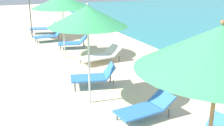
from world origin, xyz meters
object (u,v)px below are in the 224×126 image
at_px(umbrella_third, 220,48).
at_px(lounger_fourth_inland, 145,108).
at_px(lounger_fifth_inland, 101,55).
at_px(lounger_farthest_shoreside, 44,28).
at_px(lounger_farthest_inland, 49,35).
at_px(umbrella_fourth, 88,16).
at_px(lounger_fifth_shoreside, 73,42).
at_px(beach_ball, 208,88).
at_px(lounger_fourth_shoreside, 94,76).
at_px(umbrella_fifth, 62,2).

distance_m(umbrella_third, lounger_fourth_inland, 3.38).
distance_m(lounger_fifth_inland, lounger_farthest_shoreside, 6.45).
height_order(lounger_fifth_inland, lounger_farthest_inland, lounger_farthest_inland).
height_order(umbrella_fourth, lounger_fourth_inland, umbrella_fourth).
height_order(lounger_fifth_shoreside, beach_ball, lounger_fifth_shoreside).
bearing_deg(lounger_fifth_shoreside, lounger_fifth_inland, 111.60).
xyz_separation_m(umbrella_fourth, lounger_fourth_shoreside, (0.47, 0.95, -1.84)).
bearing_deg(lounger_fifth_shoreside, lounger_fourth_shoreside, 94.78).
height_order(lounger_fifth_shoreside, lounger_farthest_inland, lounger_farthest_inland).
height_order(lounger_fifth_shoreside, lounger_fifth_inland, lounger_fifth_inland).
distance_m(umbrella_third, lounger_farthest_shoreside, 13.50).
relative_size(lounger_fourth_inland, lounger_farthest_inland, 1.02).
bearing_deg(umbrella_third, beach_ball, 47.06).
bearing_deg(lounger_fifth_inland, umbrella_fifth, -58.17).
bearing_deg(beach_ball, lounger_farthest_shoreside, 103.92).
bearing_deg(beach_ball, lounger_farthest_inland, 108.16).
bearing_deg(lounger_farthest_shoreside, umbrella_fifth, 102.92).
distance_m(lounger_fourth_inland, lounger_fifth_shoreside, 6.82).
height_order(lounger_farthest_shoreside, lounger_farthest_inland, lounger_farthest_inland).
distance_m(umbrella_third, lounger_fifth_inland, 7.38).
distance_m(umbrella_fifth, lounger_fifth_inland, 2.46).
relative_size(umbrella_third, beach_ball, 7.48).
bearing_deg(lounger_fifth_shoreside, lounger_farthest_inland, -55.38).
bearing_deg(lounger_fifth_shoreside, lounger_farthest_shoreside, -68.30).
distance_m(umbrella_third, lounger_farthest_inland, 11.42).
bearing_deg(lounger_fourth_inland, umbrella_fifth, -92.23).
relative_size(lounger_fifth_shoreside, beach_ball, 3.93).
bearing_deg(lounger_fourth_inland, lounger_farthest_shoreside, -94.90).
height_order(umbrella_fourth, lounger_farthest_shoreside, umbrella_fourth).
distance_m(umbrella_fourth, lounger_fourth_shoreside, 2.13).
bearing_deg(lounger_farthest_inland, lounger_fourth_inland, 91.94).
relative_size(umbrella_fourth, beach_ball, 7.10).
xyz_separation_m(lounger_fifth_shoreside, lounger_fifth_inland, (0.36, -2.45, 0.00)).
bearing_deg(lounger_fifth_shoreside, lounger_fourth_inland, 100.77).
bearing_deg(lounger_fifth_shoreside, beach_ball, 120.43).
xyz_separation_m(lounger_fourth_shoreside, lounger_fourth_inland, (0.39, -2.22, -0.07)).
distance_m(umbrella_third, umbrella_fourth, 3.88).
distance_m(umbrella_third, umbrella_fifth, 8.17).
bearing_deg(beach_ball, umbrella_third, -132.94).
bearing_deg(lounger_farthest_inland, lounger_fifth_inland, 103.27).
distance_m(lounger_fourth_shoreside, umbrella_fifth, 3.80).
xyz_separation_m(lounger_fourth_shoreside, lounger_farthest_shoreside, (0.10, 8.53, 0.00)).
bearing_deg(lounger_fifth_inland, lounger_fourth_inland, 71.43).
height_order(umbrella_fifth, lounger_farthest_shoreside, umbrella_fifth).
bearing_deg(lounger_fifth_inland, lounger_fourth_shoreside, 54.03).
xyz_separation_m(umbrella_fourth, lounger_fifth_shoreside, (1.16, 5.55, -1.89)).
relative_size(umbrella_fifth, lounger_fifth_shoreside, 1.78).
height_order(lounger_fourth_inland, lounger_farthest_shoreside, lounger_farthest_shoreside).
height_order(umbrella_fourth, lounger_fifth_inland, umbrella_fourth).
xyz_separation_m(lounger_fifth_shoreside, lounger_farthest_shoreside, (-0.58, 3.93, 0.05)).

